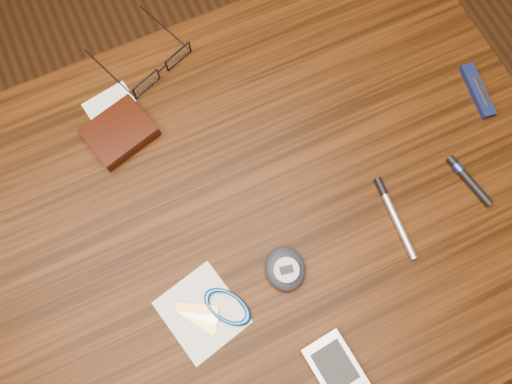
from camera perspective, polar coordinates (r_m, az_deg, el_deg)
ground at (r=1.47m, az=-1.22°, el=-10.62°), size 3.80×3.80×0.00m
desk at (r=0.83m, az=-2.13°, el=-5.12°), size 1.00×0.70×0.75m
wallet_and_card at (r=0.79m, az=-15.38°, el=6.67°), size 0.11×0.14×0.02m
eyeglasses at (r=0.83m, az=-11.00°, el=13.80°), size 0.16×0.16×0.03m
pda_phone at (r=0.71m, az=9.53°, el=-19.91°), size 0.07×0.11×0.02m
pedometer at (r=0.70m, az=3.36°, el=-8.74°), size 0.07×0.07×0.03m
notepad_keys at (r=0.71m, az=-4.68°, el=-13.25°), size 0.13×0.13×0.01m
pocket_knife at (r=0.87m, az=24.00°, el=10.54°), size 0.04×0.10×0.01m
silver_pen at (r=0.75m, az=15.31°, el=-2.13°), size 0.02×0.13×0.01m
black_blue_pen at (r=0.80m, az=23.06°, el=1.37°), size 0.03×0.09×0.01m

